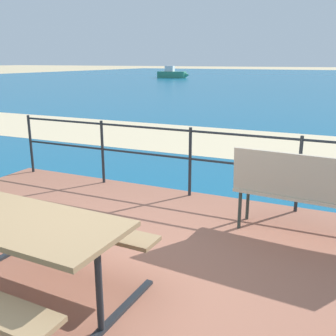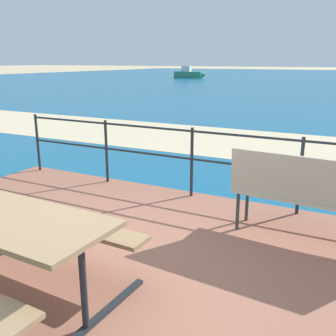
# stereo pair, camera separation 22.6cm
# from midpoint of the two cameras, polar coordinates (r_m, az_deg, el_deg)

# --- Properties ---
(ground_plane) EXTENTS (240.00, 240.00, 0.00)m
(ground_plane) POSITION_cam_midpoint_polar(r_m,az_deg,el_deg) (3.73, -10.83, -16.26)
(ground_plane) COLOR tan
(patio_paving) EXTENTS (6.40, 5.20, 0.06)m
(patio_paving) POSITION_cam_midpoint_polar(r_m,az_deg,el_deg) (3.71, -10.85, -15.86)
(patio_paving) COLOR #935B47
(patio_paving) RESTS_ON ground
(beach_strip) EXTENTS (54.03, 4.04, 0.01)m
(beach_strip) POSITION_cam_midpoint_polar(r_m,az_deg,el_deg) (9.56, 14.55, 3.39)
(beach_strip) COLOR beige
(beach_strip) RESTS_ON ground
(picnic_table) EXTENTS (1.81, 1.49, 0.74)m
(picnic_table) POSITION_cam_midpoint_polar(r_m,az_deg,el_deg) (3.26, -20.82, -9.18)
(picnic_table) COLOR #8C704C
(picnic_table) RESTS_ON patio_paving
(park_bench) EXTENTS (1.77, 0.55, 0.97)m
(park_bench) POSITION_cam_midpoint_polar(r_m,az_deg,el_deg) (4.30, 22.18, -3.30)
(park_bench) COLOR #BCAD93
(park_bench) RESTS_ON patio_paving
(railing_fence) EXTENTS (5.94, 0.04, 0.99)m
(railing_fence) POSITION_cam_midpoint_polar(r_m,az_deg,el_deg) (5.44, 4.74, 2.23)
(railing_fence) COLOR #1E2328
(railing_fence) RESTS_ON patio_paving
(boat_near) EXTENTS (3.70, 1.29, 1.32)m
(boat_near) POSITION_cam_midpoint_polar(r_m,az_deg,el_deg) (44.58, 3.30, 13.70)
(boat_near) COLOR #338466
(boat_near) RESTS_ON sea_water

